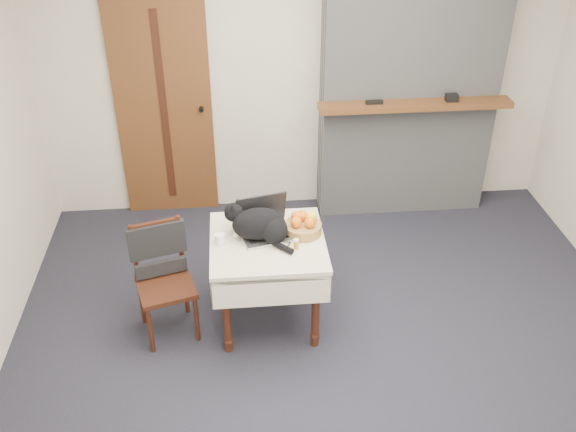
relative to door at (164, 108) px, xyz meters
name	(u,v)px	position (x,y,z in m)	size (l,w,h in m)	color
ground	(332,347)	(1.20, -1.97, -1.00)	(4.50, 4.50, 0.00)	black
room_shell	(332,82)	(1.20, -1.51, 0.76)	(4.52, 4.01, 2.61)	beige
door	(164,108)	(0.00, 0.00, 0.00)	(0.82, 0.10, 2.00)	brown
chimney	(411,72)	(2.10, -0.13, 0.30)	(1.62, 0.48, 2.60)	gray
side_table	(268,254)	(0.78, -1.64, -0.41)	(0.78, 0.78, 0.70)	#35190E
laptop	(265,224)	(0.77, -1.54, -0.24)	(0.41, 0.37, 0.26)	#B7B7BC
cat	(260,225)	(0.73, -1.61, -0.19)	(0.48, 0.40, 0.26)	black
cream_jar	(220,239)	(0.46, -1.65, -0.26)	(0.07, 0.07, 0.08)	white
pill_bottle	(296,244)	(0.96, -1.75, -0.26)	(0.04, 0.04, 0.07)	#B37316
fruit_basket	(303,225)	(1.03, -1.56, -0.24)	(0.26, 0.26, 0.15)	#A88543
desk_clutter	(295,234)	(0.97, -1.58, -0.30)	(0.14, 0.02, 0.01)	black
chair	(161,264)	(0.05, -1.62, -0.46)	(0.47, 0.46, 0.85)	#35190E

